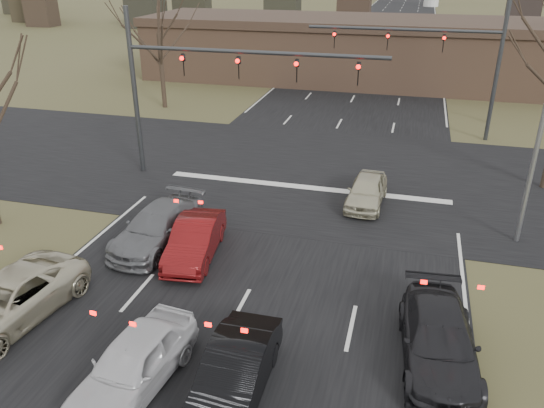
{
  "coord_description": "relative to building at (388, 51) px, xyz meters",
  "views": [
    {
      "loc": [
        4.53,
        -9.86,
        10.0
      ],
      "look_at": [
        0.08,
        6.67,
        2.0
      ],
      "focal_mm": 35.0,
      "sensor_mm": 36.0,
      "label": 1
    }
  ],
  "objects": [
    {
      "name": "car_silver_ahead",
      "position": [
        1.0,
        -26.11,
        -2.01
      ],
      "size": [
        1.74,
        3.9,
        1.3
      ],
      "primitive_type": "imported",
      "rotation": [
        0.0,
        0.0,
        -0.05
      ],
      "color": "beige",
      "rests_on": "ground"
    },
    {
      "name": "car_red_ahead",
      "position": [
        -4.56,
        -32.29,
        -1.98
      ],
      "size": [
        2.02,
        4.34,
        1.38
      ],
      "primitive_type": "imported",
      "rotation": [
        0.0,
        0.0,
        0.14
      ],
      "color": "#620E0F",
      "rests_on": "ground"
    },
    {
      "name": "building",
      "position": [
        0.0,
        0.0,
        0.0
      ],
      "size": [
        42.4,
        10.4,
        5.3
      ],
      "color": "brown",
      "rests_on": "ground"
    },
    {
      "name": "car_silver_suv",
      "position": [
        -8.5,
        -37.26,
        -1.95
      ],
      "size": [
        3.01,
        5.39,
        1.42
      ],
      "primitive_type": "imported",
      "rotation": [
        0.0,
        0.0,
        -0.13
      ],
      "color": "beige",
      "rests_on": "ground"
    },
    {
      "name": "car_black_hatch",
      "position": [
        -0.98,
        -38.37,
        -1.98
      ],
      "size": [
        1.52,
        4.21,
        1.38
      ],
      "primitive_type": "imported",
      "rotation": [
        0.0,
        0.0,
        0.01
      ],
      "color": "black",
      "rests_on": "ground"
    },
    {
      "name": "road_cross",
      "position": [
        -2.0,
        -23.0,
        -2.65
      ],
      "size": [
        200.0,
        14.0,
        0.02
      ],
      "primitive_type": "cube",
      "color": "black",
      "rests_on": "ground"
    },
    {
      "name": "car_grey_ahead",
      "position": [
        -6.32,
        -31.76,
        -1.95
      ],
      "size": [
        2.44,
        5.08,
        1.43
      ],
      "primitive_type": "imported",
      "rotation": [
        0.0,
        0.0,
        -0.09
      ],
      "color": "slate",
      "rests_on": "ground"
    },
    {
      "name": "mast_arm_near",
      "position": [
        -7.23,
        -25.0,
        2.41
      ],
      "size": [
        12.12,
        0.24,
        8.0
      ],
      "color": "#383A3D",
      "rests_on": "ground"
    },
    {
      "name": "ground",
      "position": [
        -2.0,
        -38.0,
        -2.67
      ],
      "size": [
        360.0,
        360.0,
        0.0
      ],
      "primitive_type": "plane",
      "color": "#4A4A27",
      "rests_on": "ground"
    },
    {
      "name": "tree_left_far",
      "position": [
        -15.0,
        -13.0,
        4.68
      ],
      "size": [
        5.7,
        5.7,
        9.5
      ],
      "color": "black",
      "rests_on": "ground"
    },
    {
      "name": "car_white_sedan",
      "position": [
        -3.53,
        -38.74,
        -1.94
      ],
      "size": [
        2.18,
        4.4,
        1.44
      ],
      "primitive_type": "imported",
      "rotation": [
        0.0,
        0.0,
        -0.12
      ],
      "color": "silver",
      "rests_on": "ground"
    },
    {
      "name": "streetlight_right_far",
      "position": [
        7.32,
        -11.0,
        2.92
      ],
      "size": [
        2.34,
        0.25,
        10.0
      ],
      "color": "gray",
      "rests_on": "ground"
    },
    {
      "name": "mast_arm_far",
      "position": [
        4.18,
        -15.0,
        2.35
      ],
      "size": [
        11.12,
        0.24,
        8.0
      ],
      "color": "#383A3D",
      "rests_on": "ground"
    },
    {
      "name": "car_charcoal_sedan",
      "position": [
        3.91,
        -35.78,
        -1.97
      ],
      "size": [
        2.36,
        4.92,
        1.38
      ],
      "primitive_type": "imported",
      "rotation": [
        0.0,
        0.0,
        0.09
      ],
      "color": "black",
      "rests_on": "ground"
    },
    {
      "name": "streetlight_right_near",
      "position": [
        6.82,
        -28.0,
        2.92
      ],
      "size": [
        2.34,
        0.25,
        10.0
      ],
      "color": "gray",
      "rests_on": "ground"
    },
    {
      "name": "road_main",
      "position": [
        -2.0,
        22.0,
        -2.66
      ],
      "size": [
        14.0,
        300.0,
        0.02
      ],
      "primitive_type": "cube",
      "color": "black",
      "rests_on": "ground"
    }
  ]
}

